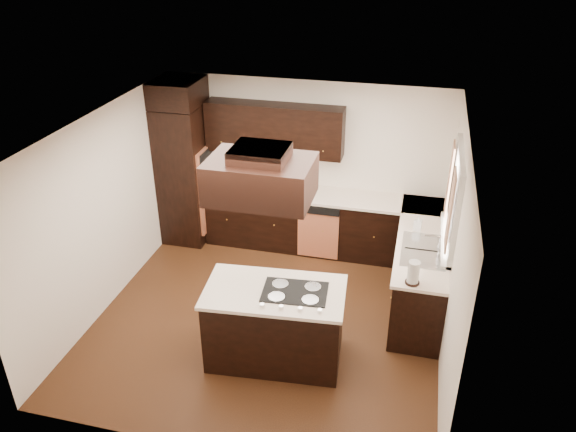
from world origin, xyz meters
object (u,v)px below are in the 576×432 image
(range_hood, at_px, (261,179))
(island, at_px, (275,326))
(spice_rack, at_px, (265,180))
(oven_column, at_px, (185,174))

(range_hood, bearing_deg, island, -38.10)
(spice_rack, bearing_deg, oven_column, 166.51)
(range_hood, distance_m, spice_rack, 2.65)
(oven_column, distance_m, range_hood, 3.13)
(oven_column, relative_size, spice_rack, 6.30)
(oven_column, height_order, island, oven_column)
(range_hood, bearing_deg, spice_rack, 105.32)
(range_hood, xyz_separation_m, spice_rack, (-0.64, 2.32, -1.10))
(island, relative_size, spice_rack, 4.37)
(oven_column, distance_m, island, 3.20)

